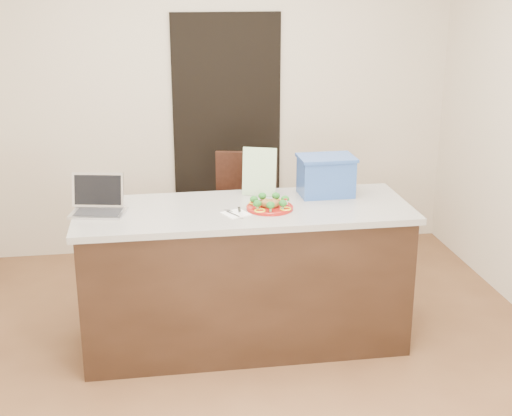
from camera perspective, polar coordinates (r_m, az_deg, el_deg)
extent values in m
plane|color=brown|center=(4.53, -0.46, -12.08)|extent=(4.00, 4.00, 0.00)
plane|color=beige|center=(5.97, -3.35, 9.17)|extent=(4.00, 0.00, 4.00)
plane|color=beige|center=(2.17, 7.30, -7.49)|extent=(4.00, 0.00, 4.00)
cube|color=black|center=(6.03, -2.32, 5.88)|extent=(0.90, 0.02, 2.00)
cube|color=black|center=(4.55, -0.94, -5.71)|extent=(2.00, 0.70, 0.88)
cube|color=beige|center=(4.38, -0.97, -0.21)|extent=(2.06, 0.76, 0.04)
cylinder|color=maroon|center=(4.35, 1.11, 0.02)|extent=(0.29, 0.29, 0.02)
torus|color=maroon|center=(4.35, 1.11, 0.11)|extent=(0.29, 0.29, 0.01)
sphere|color=brown|center=(4.34, 1.11, 0.40)|extent=(0.04, 0.04, 0.04)
sphere|color=brown|center=(4.37, 1.37, 0.52)|extent=(0.04, 0.04, 0.04)
sphere|color=brown|center=(4.37, 1.08, 0.55)|extent=(0.04, 0.04, 0.04)
sphere|color=brown|center=(4.37, 0.80, 0.52)|extent=(0.04, 0.04, 0.04)
sphere|color=brown|center=(4.35, 0.63, 0.44)|extent=(0.04, 0.04, 0.04)
sphere|color=brown|center=(4.33, 0.65, 0.35)|extent=(0.04, 0.04, 0.04)
sphere|color=brown|center=(4.31, 0.84, 0.27)|extent=(0.04, 0.04, 0.04)
sphere|color=brown|center=(4.30, 1.13, 0.25)|extent=(0.04, 0.04, 0.04)
sphere|color=brown|center=(4.31, 1.42, 0.28)|extent=(0.04, 0.04, 0.04)
sphere|color=brown|center=(4.33, 1.58, 0.36)|extent=(0.04, 0.04, 0.04)
ellipsoid|color=#155217|center=(4.36, 2.35, 0.72)|extent=(0.05, 0.05, 0.04)
ellipsoid|color=#155217|center=(4.42, 1.61, 0.97)|extent=(0.05, 0.05, 0.04)
ellipsoid|color=#155217|center=(4.41, 0.51, 0.97)|extent=(0.05, 0.05, 0.04)
ellipsoid|color=#155217|center=(4.35, -0.16, 0.70)|extent=(0.05, 0.05, 0.04)
ellipsoid|color=#155217|center=(4.27, 0.12, 0.37)|extent=(0.05, 0.05, 0.04)
ellipsoid|color=#155217|center=(4.24, 1.17, 0.23)|extent=(0.05, 0.05, 0.04)
ellipsoid|color=#155217|center=(4.28, 2.17, 0.39)|extent=(0.05, 0.05, 0.04)
torus|color=gold|center=(4.43, 1.87, 0.56)|extent=(0.07, 0.07, 0.01)
torus|color=gold|center=(4.40, -0.13, 0.43)|extent=(0.07, 0.07, 0.01)
torus|color=gold|center=(4.25, 0.31, -0.21)|extent=(0.07, 0.07, 0.01)
torus|color=gold|center=(4.29, 2.37, -0.07)|extent=(0.07, 0.07, 0.01)
cube|color=white|center=(4.26, -1.64, -0.46)|extent=(0.18, 0.18, 0.01)
cube|color=silver|center=(4.23, -1.88, -0.49)|extent=(0.07, 0.11, 0.00)
cube|color=silver|center=(4.30, -1.99, -0.21)|extent=(0.05, 0.06, 0.00)
cube|color=silver|center=(4.22, -1.16, -0.55)|extent=(0.02, 0.09, 0.01)
cube|color=silver|center=(4.31, -1.33, -0.15)|extent=(0.02, 0.11, 0.00)
cylinder|color=silver|center=(4.35, 2.36, 0.23)|extent=(0.03, 0.03, 0.05)
cylinder|color=silver|center=(4.34, 2.37, 0.60)|extent=(0.02, 0.02, 0.01)
cylinder|color=#B11217|center=(4.34, 2.37, 0.71)|extent=(0.02, 0.02, 0.01)
cylinder|color=#B11217|center=(4.35, 2.36, 0.19)|extent=(0.03, 0.03, 0.02)
cube|color=silver|center=(4.36, -12.52, -0.39)|extent=(0.35, 0.28, 0.01)
cube|color=silver|center=(4.43, -12.55, 1.43)|extent=(0.32, 0.12, 0.21)
cube|color=black|center=(4.42, -12.55, 1.41)|extent=(0.29, 0.10, 0.18)
cube|color=black|center=(4.35, -12.54, -0.33)|extent=(0.29, 0.20, 0.00)
cube|color=white|center=(4.58, 0.26, 2.91)|extent=(0.22, 0.12, 0.31)
cube|color=#294C96|center=(4.62, 5.61, 2.47)|extent=(0.34, 0.24, 0.24)
cube|color=#294C96|center=(4.59, 5.66, 4.02)|extent=(0.36, 0.26, 0.02)
cube|color=black|center=(5.25, -0.44, -1.79)|extent=(0.55, 0.55, 0.04)
cube|color=black|center=(5.36, -0.77, 1.80)|extent=(0.45, 0.15, 0.52)
cylinder|color=black|center=(5.14, -2.28, -5.21)|extent=(0.04, 0.04, 0.49)
cylinder|color=black|center=(5.19, 2.03, -4.94)|extent=(0.04, 0.04, 0.49)
cylinder|color=black|center=(5.50, -2.76, -3.60)|extent=(0.04, 0.04, 0.49)
cylinder|color=black|center=(5.55, 1.27, -3.38)|extent=(0.04, 0.04, 0.49)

